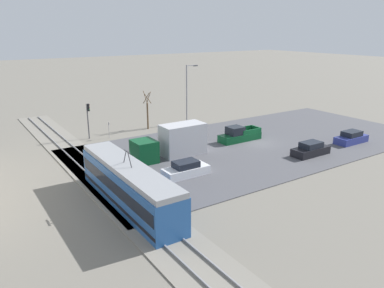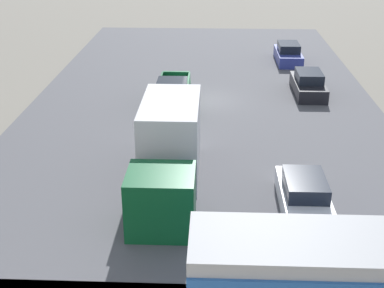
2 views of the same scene
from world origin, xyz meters
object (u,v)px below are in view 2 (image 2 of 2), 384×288
at_px(sedan_car_1, 288,54).
at_px(sedan_car_2, 304,197).
at_px(pickup_truck, 173,96).
at_px(sedan_car_0, 308,84).
at_px(box_truck, 169,151).

relative_size(sedan_car_1, sedan_car_2, 1.01).
height_order(sedan_car_1, sedan_car_2, sedan_car_1).
height_order(pickup_truck, sedan_car_1, pickup_truck).
relative_size(pickup_truck, sedan_car_2, 1.25).
bearing_deg(sedan_car_0, sedan_car_1, 92.52).
distance_m(pickup_truck, sedan_car_0, 9.24).
distance_m(sedan_car_0, sedan_car_1, 7.99).
bearing_deg(sedan_car_2, sedan_car_0, -99.49).
bearing_deg(sedan_car_2, sedan_car_1, -95.36).
relative_size(box_truck, pickup_truck, 1.48).
distance_m(sedan_car_1, sedan_car_2, 23.09).
xyz_separation_m(sedan_car_1, sedan_car_2, (2.16, 22.98, -0.02)).
relative_size(box_truck, sedan_car_1, 1.84).
height_order(box_truck, sedan_car_0, box_truck).
bearing_deg(sedan_car_2, pickup_truck, -62.52).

